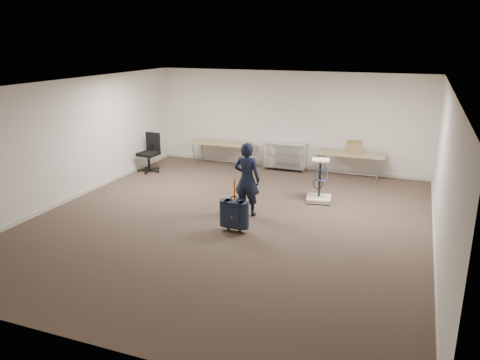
% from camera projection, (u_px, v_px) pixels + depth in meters
% --- Properties ---
extents(ground, '(9.00, 9.00, 0.00)m').
position_uv_depth(ground, '(230.00, 220.00, 9.85)').
color(ground, '#46352B').
rests_on(ground, ground).
extents(room_shell, '(8.00, 9.00, 9.00)m').
position_uv_depth(room_shell, '(252.00, 198.00, 11.07)').
color(room_shell, silver).
rests_on(room_shell, ground).
extents(folding_table_left, '(1.80, 0.75, 0.73)m').
position_uv_depth(folding_table_left, '(221.00, 144.00, 13.83)').
color(folding_table_left, '#95795B').
rests_on(folding_table_left, ground).
extents(folding_table_right, '(1.80, 0.75, 0.73)m').
position_uv_depth(folding_table_right, '(351.00, 155.00, 12.53)').
color(folding_table_right, '#95795B').
rests_on(folding_table_right, ground).
extents(wire_shelf, '(1.22, 0.47, 0.80)m').
position_uv_depth(wire_shelf, '(285.00, 155.00, 13.47)').
color(wire_shelf, silver).
rests_on(wire_shelf, ground).
extents(person, '(0.60, 0.41, 1.59)m').
position_uv_depth(person, '(247.00, 179.00, 9.95)').
color(person, black).
rests_on(person, ground).
extents(suitcase, '(0.39, 0.24, 1.06)m').
position_uv_depth(suitcase, '(234.00, 214.00, 9.16)').
color(suitcase, black).
rests_on(suitcase, ground).
extents(office_chair, '(0.67, 0.67, 1.10)m').
position_uv_depth(office_chair, '(150.00, 160.00, 13.37)').
color(office_chair, black).
rests_on(office_chair, ground).
extents(equipment_cart, '(0.63, 0.63, 1.02)m').
position_uv_depth(equipment_cart, '(319.00, 190.00, 10.90)').
color(equipment_cart, beige).
rests_on(equipment_cart, ground).
extents(cardboard_box, '(0.43, 0.34, 0.30)m').
position_uv_depth(cardboard_box, '(354.00, 147.00, 12.51)').
color(cardboard_box, '#A47B4C').
rests_on(cardboard_box, folding_table_right).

